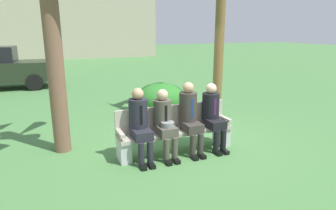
{
  "coord_description": "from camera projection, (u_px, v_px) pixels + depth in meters",
  "views": [
    {
      "loc": [
        -2.57,
        -5.08,
        2.31
      ],
      "look_at": [
        -0.35,
        0.11,
        0.85
      ],
      "focal_mm": 31.15,
      "sensor_mm": 36.0,
      "label": 1
    }
  ],
  "objects": [
    {
      "name": "seated_man_rightmost",
      "position": [
        213.0,
        113.0,
        5.73
      ],
      "size": [
        0.34,
        0.72,
        1.3
      ],
      "color": "black",
      "rests_on": "ground"
    },
    {
      "name": "ground_plane",
      "position": [
        186.0,
        144.0,
        6.08
      ],
      "size": [
        80.0,
        80.0,
        0.0
      ],
      "primitive_type": "plane",
      "color": "#487B41"
    },
    {
      "name": "seated_man_leftmost",
      "position": [
        140.0,
        121.0,
        5.16
      ],
      "size": [
        0.34,
        0.72,
        1.32
      ],
      "color": "#23232D",
      "rests_on": "ground"
    },
    {
      "name": "shrub_near_bench",
      "position": [
        161.0,
        98.0,
        8.23
      ],
      "size": [
        1.4,
        1.28,
        0.87
      ],
      "primitive_type": "ellipsoid",
      "color": "#2D7529",
      "rests_on": "ground"
    },
    {
      "name": "seated_man_centerright",
      "position": [
        190.0,
        114.0,
        5.54
      ],
      "size": [
        0.34,
        0.72,
        1.36
      ],
      "color": "#38332D",
      "rests_on": "ground"
    },
    {
      "name": "park_bench",
      "position": [
        175.0,
        130.0,
        5.63
      ],
      "size": [
        2.27,
        0.44,
        0.9
      ],
      "color": "#B7AD9E",
      "rests_on": "ground"
    },
    {
      "name": "seated_man_centerleft",
      "position": [
        165.0,
        120.0,
        5.34
      ],
      "size": [
        0.34,
        0.72,
        1.26
      ],
      "color": "#4C473D",
      "rests_on": "ground"
    }
  ]
}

